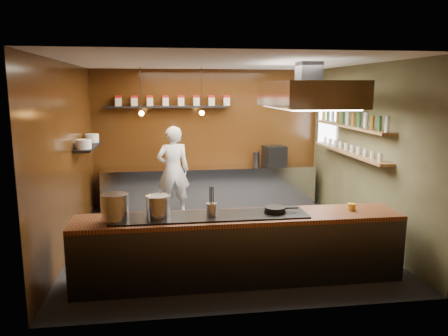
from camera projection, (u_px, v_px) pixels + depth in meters
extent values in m
plane|color=black|center=(223.00, 240.00, 7.55)|extent=(5.00, 5.00, 0.00)
plane|color=#37180A|center=(208.00, 138.00, 9.72)|extent=(5.00, 0.00, 5.00)
plane|color=#37180A|center=(68.00, 158.00, 6.94)|extent=(0.00, 5.00, 5.00)
plane|color=#414025|center=(365.00, 152.00, 7.62)|extent=(0.00, 5.00, 5.00)
plane|color=silver|center=(223.00, 62.00, 7.01)|extent=(5.00, 5.00, 0.00)
plane|color=white|center=(327.00, 121.00, 9.20)|extent=(0.00, 1.00, 1.00)
cube|color=silver|center=(210.00, 187.00, 9.58)|extent=(4.60, 0.65, 0.90)
cube|color=#38383D|center=(240.00, 250.00, 5.92)|extent=(4.40, 0.70, 0.86)
cube|color=brown|center=(240.00, 218.00, 5.83)|extent=(4.40, 0.72, 0.06)
cube|color=black|center=(210.00, 216.00, 5.77)|extent=(2.60, 0.55, 0.02)
cube|color=black|center=(166.00, 107.00, 9.33)|extent=(2.60, 0.26, 0.04)
cube|color=black|center=(88.00, 146.00, 7.92)|extent=(0.30, 1.40, 0.04)
cube|color=olive|center=(350.00, 126.00, 7.82)|extent=(0.26, 2.80, 0.04)
cube|color=olive|center=(349.00, 152.00, 7.90)|extent=(0.26, 2.80, 0.04)
cube|color=#38383D|center=(309.00, 72.00, 6.83)|extent=(0.35, 0.35, 0.30)
cube|color=silver|center=(308.00, 94.00, 6.89)|extent=(1.20, 2.00, 0.40)
cube|color=white|center=(308.00, 108.00, 6.93)|extent=(1.00, 1.80, 0.02)
cylinder|color=black|center=(141.00, 90.00, 8.55)|extent=(0.01, 0.01, 0.90)
sphere|color=orange|center=(142.00, 113.00, 8.64)|extent=(0.10, 0.10, 0.10)
cylinder|color=black|center=(202.00, 90.00, 8.72)|extent=(0.01, 0.01, 0.90)
sphere|color=orange|center=(202.00, 113.00, 8.80)|extent=(0.10, 0.10, 0.10)
cube|color=beige|center=(118.00, 102.00, 9.17)|extent=(0.13, 0.13, 0.17)
cube|color=#A11314|center=(118.00, 97.00, 9.15)|extent=(0.13, 0.13, 0.05)
cube|color=beige|center=(134.00, 102.00, 9.22)|extent=(0.13, 0.13, 0.17)
cube|color=#A11314|center=(134.00, 97.00, 9.20)|extent=(0.14, 0.13, 0.05)
cube|color=beige|center=(150.00, 102.00, 9.26)|extent=(0.13, 0.13, 0.17)
cube|color=#A11314|center=(150.00, 97.00, 9.24)|extent=(0.13, 0.13, 0.05)
cube|color=beige|center=(166.00, 102.00, 9.31)|extent=(0.13, 0.13, 0.17)
cube|color=#A11314|center=(166.00, 97.00, 9.29)|extent=(0.14, 0.13, 0.05)
cube|color=beige|center=(181.00, 102.00, 9.35)|extent=(0.13, 0.13, 0.17)
cube|color=#A11314|center=(181.00, 97.00, 9.33)|extent=(0.14, 0.13, 0.05)
cube|color=beige|center=(196.00, 102.00, 9.40)|extent=(0.13, 0.13, 0.17)
cube|color=#A11314|center=(196.00, 97.00, 9.38)|extent=(0.14, 0.13, 0.05)
cube|color=beige|center=(212.00, 102.00, 9.44)|extent=(0.13, 0.13, 0.17)
cube|color=#A11314|center=(211.00, 97.00, 9.42)|extent=(0.14, 0.13, 0.05)
cube|color=beige|center=(227.00, 102.00, 9.49)|extent=(0.13, 0.13, 0.17)
cube|color=#A11314|center=(227.00, 96.00, 9.47)|extent=(0.14, 0.13, 0.05)
cylinder|color=white|center=(84.00, 144.00, 7.47)|extent=(0.26, 0.26, 0.16)
cylinder|color=white|center=(92.00, 138.00, 8.34)|extent=(0.26, 0.26, 0.16)
cylinder|color=silver|center=(387.00, 124.00, 6.53)|extent=(0.06, 0.06, 0.24)
cylinder|color=#2D5933|center=(379.00, 123.00, 6.76)|extent=(0.06, 0.06, 0.24)
cylinder|color=#8C601E|center=(372.00, 122.00, 6.99)|extent=(0.06, 0.06, 0.24)
cylinder|color=silver|center=(366.00, 121.00, 7.22)|extent=(0.06, 0.06, 0.24)
cylinder|color=#2D5933|center=(359.00, 120.00, 7.45)|extent=(0.06, 0.06, 0.24)
cylinder|color=#8C601E|center=(353.00, 119.00, 7.68)|extent=(0.06, 0.06, 0.24)
cylinder|color=silver|center=(348.00, 118.00, 7.91)|extent=(0.06, 0.06, 0.24)
cylinder|color=#2D5933|center=(342.00, 117.00, 8.14)|extent=(0.06, 0.06, 0.24)
cylinder|color=#8C601E|center=(337.00, 116.00, 8.37)|extent=(0.06, 0.06, 0.24)
cylinder|color=silver|center=(333.00, 116.00, 8.60)|extent=(0.06, 0.06, 0.24)
cylinder|color=#2D5933|center=(328.00, 115.00, 8.83)|extent=(0.06, 0.06, 0.24)
cylinder|color=#8C601E|center=(324.00, 114.00, 9.06)|extent=(0.06, 0.06, 0.24)
cylinder|color=silver|center=(380.00, 157.00, 6.77)|extent=(0.07, 0.07, 0.13)
cylinder|color=silver|center=(372.00, 155.00, 7.02)|extent=(0.07, 0.07, 0.13)
cylinder|color=silver|center=(365.00, 153.00, 7.27)|extent=(0.07, 0.07, 0.13)
cylinder|color=silver|center=(358.00, 151.00, 7.51)|extent=(0.07, 0.07, 0.13)
cylinder|color=silver|center=(352.00, 149.00, 7.76)|extent=(0.07, 0.07, 0.13)
cylinder|color=silver|center=(346.00, 147.00, 8.01)|extent=(0.07, 0.07, 0.13)
cylinder|color=silver|center=(340.00, 145.00, 8.26)|extent=(0.07, 0.07, 0.13)
cylinder|color=silver|center=(335.00, 143.00, 8.51)|extent=(0.07, 0.07, 0.13)
cylinder|color=silver|center=(330.00, 142.00, 8.76)|extent=(0.07, 0.07, 0.13)
cylinder|color=silver|center=(326.00, 140.00, 9.01)|extent=(0.07, 0.07, 0.13)
cylinder|color=#BABCC1|center=(115.00, 207.00, 5.53)|extent=(0.42, 0.42, 0.34)
cylinder|color=#B6B8BD|center=(158.00, 206.00, 5.66)|extent=(0.32, 0.32, 0.29)
cylinder|color=silver|center=(212.00, 210.00, 5.71)|extent=(0.17, 0.17, 0.17)
cylinder|color=black|center=(275.00, 211.00, 5.90)|extent=(0.30, 0.30, 0.04)
cylinder|color=black|center=(275.00, 208.00, 5.89)|extent=(0.28, 0.28, 0.04)
cylinder|color=black|center=(292.00, 208.00, 5.91)|extent=(0.18, 0.03, 0.02)
cylinder|color=gold|center=(352.00, 207.00, 6.06)|extent=(0.11, 0.11, 0.10)
cube|color=black|center=(274.00, 156.00, 9.62)|extent=(0.51, 0.49, 0.44)
imported|color=white|center=(173.00, 170.00, 9.01)|extent=(0.72, 0.52, 1.84)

